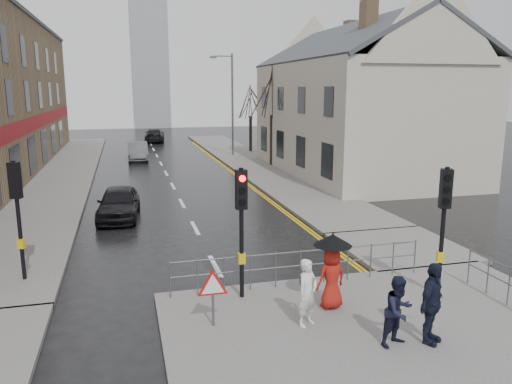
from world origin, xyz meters
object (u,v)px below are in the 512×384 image
pedestrian_b (399,311)px  pedestrian_d (432,303)px  car_parked (119,203)px  pedestrian_a (308,293)px  pedestrian_with_umbrella (332,266)px  car_mid (138,151)px

pedestrian_b → pedestrian_d: pedestrian_d is taller
pedestrian_b → car_parked: pedestrian_b is taller
pedestrian_a → pedestrian_with_umbrella: size_ratio=0.84×
pedestrian_a → pedestrian_with_umbrella: bearing=9.3°
pedestrian_a → pedestrian_d: bearing=-62.3°
pedestrian_d → car_parked: (-6.43, 12.96, -0.34)m
pedestrian_a → pedestrian_b: bearing=-70.8°
pedestrian_d → car_mid: size_ratio=0.42×
pedestrian_with_umbrella → pedestrian_d: pedestrian_with_umbrella is taller
pedestrian_a → car_parked: (-4.20, 11.53, -0.24)m
pedestrian_with_umbrella → pedestrian_d: size_ratio=1.06×
pedestrian_a → car_mid: pedestrian_a is taller
pedestrian_a → pedestrian_with_umbrella: pedestrian_with_umbrella is taller
pedestrian_d → car_mid: pedestrian_d is taller
pedestrian_d → car_parked: size_ratio=0.44×
pedestrian_b → car_parked: size_ratio=0.38×
car_parked → pedestrian_with_umbrella: bearing=-59.5°
pedestrian_a → pedestrian_d: pedestrian_d is taller
pedestrian_a → pedestrian_d: 2.65m
pedestrian_with_umbrella → pedestrian_d: 2.54m
pedestrian_d → car_parked: 14.47m
pedestrian_b → pedestrian_a: bearing=119.9°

